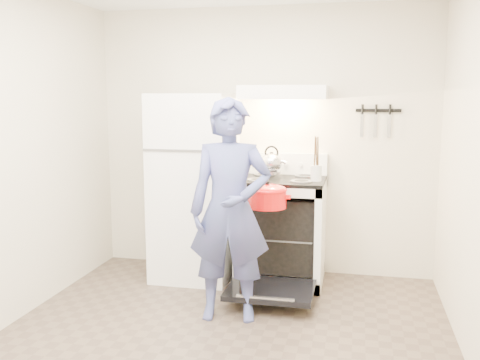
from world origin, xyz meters
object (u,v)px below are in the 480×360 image
tea_kettle (271,162)px  person (230,210)px  refrigerator (195,187)px  dutch_oven (267,199)px  stove_body (281,232)px

tea_kettle → person: size_ratio=0.17×
tea_kettle → person: 1.00m
refrigerator → dutch_oven: 0.91m
tea_kettle → dutch_oven: 0.63m
person → dutch_oven: 0.44m
dutch_oven → stove_body: bearing=84.8°
person → tea_kettle: bearing=72.1°
refrigerator → tea_kettle: refrigerator is taller
refrigerator → person: bearing=-57.8°
person → stove_body: bearing=64.9°
refrigerator → person: (0.55, -0.87, -0.01)m
stove_body → dutch_oven: dutch_oven is taller
stove_body → tea_kettle: (-0.11, 0.06, 0.63)m
person → refrigerator: bearing=113.4°
refrigerator → stove_body: refrigerator is taller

